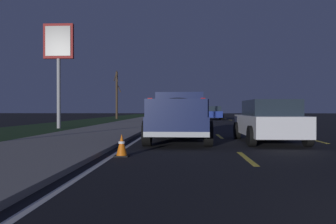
% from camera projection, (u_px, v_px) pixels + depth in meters
% --- Properties ---
extents(ground, '(144.00, 144.00, 0.00)m').
position_uv_depth(ground, '(223.00, 123.00, 29.74)').
color(ground, black).
extents(sidewalk_shoulder, '(108.00, 4.00, 0.12)m').
position_uv_depth(sidewalk_shoulder, '(138.00, 122.00, 30.12)').
color(sidewalk_shoulder, gray).
rests_on(sidewalk_shoulder, ground).
extents(grass_verge, '(108.00, 6.00, 0.01)m').
position_uv_depth(grass_verge, '(81.00, 123.00, 30.38)').
color(grass_verge, '#1E3819').
rests_on(grass_verge, ground).
extents(lane_markings, '(108.00, 7.04, 0.01)m').
position_uv_depth(lane_markings, '(188.00, 121.00, 33.84)').
color(lane_markings, yellow).
rests_on(lane_markings, ground).
extents(pickup_truck, '(5.45, 2.33, 1.87)m').
position_uv_depth(pickup_truck, '(179.00, 115.00, 13.10)').
color(pickup_truck, '#141E4C').
rests_on(pickup_truck, ground).
extents(sedan_blue, '(4.44, 2.10, 1.54)m').
position_uv_depth(sedan_blue, '(213.00, 113.00, 39.36)').
color(sedan_blue, navy).
rests_on(sedan_blue, ground).
extents(sedan_white, '(4.41, 2.04, 1.54)m').
position_uv_depth(sedan_white, '(269.00, 121.00, 12.57)').
color(sedan_white, silver).
rests_on(sedan_white, ground).
extents(gas_price_sign, '(0.27, 1.90, 6.60)m').
position_uv_depth(gas_price_sign, '(59.00, 50.00, 21.75)').
color(gas_price_sign, '#99999E').
rests_on(gas_price_sign, ground).
extents(bare_tree_far, '(2.43, 1.11, 6.09)m').
position_uv_depth(bare_tree_far, '(117.00, 94.00, 43.19)').
color(bare_tree_far, '#423323').
rests_on(bare_tree_far, ground).
extents(traffic_cone_near, '(0.36, 0.36, 0.58)m').
position_uv_depth(traffic_cone_near, '(122.00, 145.00, 8.84)').
color(traffic_cone_near, black).
rests_on(traffic_cone_near, ground).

